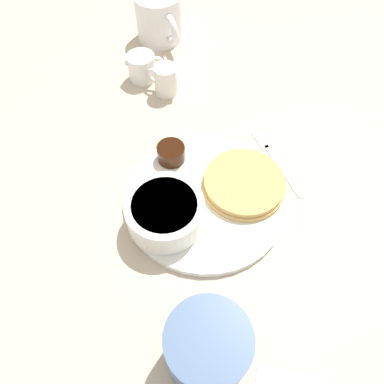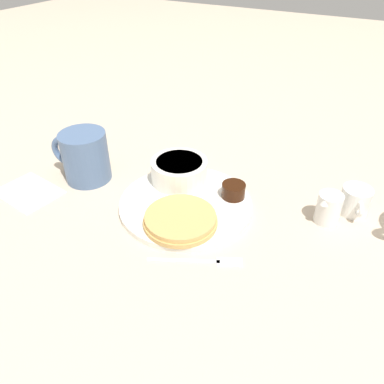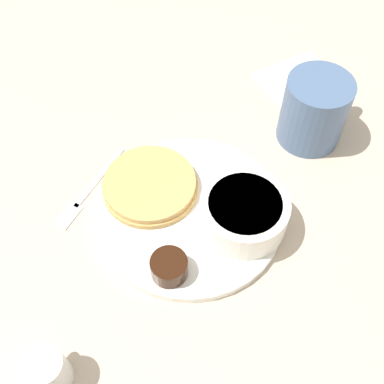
{
  "view_description": "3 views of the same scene",
  "coord_description": "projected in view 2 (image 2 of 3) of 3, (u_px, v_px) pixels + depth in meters",
  "views": [
    {
      "loc": [
        -0.31,
        -0.0,
        0.5
      ],
      "look_at": [
        -0.02,
        0.02,
        0.05
      ],
      "focal_mm": 35.0,
      "sensor_mm": 36.0,
      "label": 1
    },
    {
      "loc": [
        0.28,
        -0.49,
        0.44
      ],
      "look_at": [
        0.01,
        0.0,
        0.04
      ],
      "focal_mm": 35.0,
      "sensor_mm": 36.0,
      "label": 2
    },
    {
      "loc": [
        0.2,
        0.28,
        0.56
      ],
      "look_at": [
        -0.01,
        -0.0,
        0.05
      ],
      "focal_mm": 45.0,
      "sensor_mm": 36.0,
      "label": 3
    }
  ],
  "objects": [
    {
      "name": "syrup_cup",
      "position": [
        233.0,
        190.0,
        0.72
      ],
      "size": [
        0.05,
        0.05,
        0.03
      ],
      "color": "black",
      "rests_on": "plate"
    },
    {
      "name": "plate",
      "position": [
        186.0,
        204.0,
        0.71
      ],
      "size": [
        0.25,
        0.25,
        0.01
      ],
      "color": "white",
      "rests_on": "ground_plane"
    },
    {
      "name": "coffee_mug",
      "position": [
        84.0,
        156.0,
        0.77
      ],
      "size": [
        0.13,
        0.09,
        0.1
      ],
      "color": "slate",
      "rests_on": "ground_plane"
    },
    {
      "name": "fork",
      "position": [
        206.0,
        261.0,
        0.6
      ],
      "size": [
        0.14,
        0.08,
        0.0
      ],
      "color": "silver",
      "rests_on": "ground_plane"
    },
    {
      "name": "pancake_stack",
      "position": [
        180.0,
        219.0,
        0.65
      ],
      "size": [
        0.13,
        0.13,
        0.02
      ],
      "color": "tan",
      "rests_on": "plate"
    },
    {
      "name": "creamer_pitcher_near",
      "position": [
        329.0,
        208.0,
        0.67
      ],
      "size": [
        0.04,
        0.06,
        0.06
      ],
      "color": "white",
      "rests_on": "ground_plane"
    },
    {
      "name": "napkin",
      "position": [
        29.0,
        192.0,
        0.75
      ],
      "size": [
        0.13,
        0.11,
        0.0
      ],
      "color": "white",
      "rests_on": "ground_plane"
    },
    {
      "name": "butter_ramekin",
      "position": [
        185.0,
        168.0,
        0.78
      ],
      "size": [
        0.04,
        0.04,
        0.04
      ],
      "color": "white",
      "rests_on": "plate"
    },
    {
      "name": "creamer_pitcher_far",
      "position": [
        355.0,
        200.0,
        0.69
      ],
      "size": [
        0.05,
        0.07,
        0.05
      ],
      "color": "white",
      "rests_on": "ground_plane"
    },
    {
      "name": "bowl",
      "position": [
        179.0,
        170.0,
        0.75
      ],
      "size": [
        0.11,
        0.11,
        0.05
      ],
      "color": "white",
      "rests_on": "plate"
    },
    {
      "name": "ground_plane",
      "position": [
        186.0,
        206.0,
        0.72
      ],
      "size": [
        4.0,
        4.0,
        0.0
      ],
      "primitive_type": "plane",
      "color": "#C6B299"
    }
  ]
}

